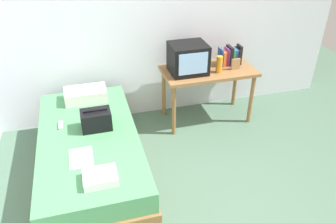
{
  "coord_description": "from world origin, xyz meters",
  "views": [
    {
      "loc": [
        -0.83,
        -1.99,
        2.48
      ],
      "look_at": [
        -0.01,
        0.98,
        0.57
      ],
      "focal_mm": 35.84,
      "sensor_mm": 36.0,
      "label": 1
    }
  ],
  "objects_px": {
    "water_bottle": "(219,64)",
    "folded_towel": "(100,177)",
    "magazine": "(81,158)",
    "remote_dark": "(108,171)",
    "bed": "(91,156)",
    "pillow": "(86,95)",
    "book_row": "(230,56)",
    "tv": "(188,58)",
    "picture_frame": "(236,64)",
    "remote_silver": "(61,125)",
    "handbag": "(96,120)",
    "desk": "(208,76)"
  },
  "relations": [
    {
      "from": "tv",
      "to": "pillow",
      "type": "bearing_deg",
      "value": -179.19
    },
    {
      "from": "picture_frame",
      "to": "pillow",
      "type": "relative_size",
      "value": 0.3
    },
    {
      "from": "magazine",
      "to": "picture_frame",
      "type": "bearing_deg",
      "value": 27.03
    },
    {
      "from": "remote_dark",
      "to": "water_bottle",
      "type": "bearing_deg",
      "value": 38.88
    },
    {
      "from": "water_bottle",
      "to": "remote_dark",
      "type": "relative_size",
      "value": 1.35
    },
    {
      "from": "water_bottle",
      "to": "folded_towel",
      "type": "distance_m",
      "value": 2.09
    },
    {
      "from": "handbag",
      "to": "magazine",
      "type": "relative_size",
      "value": 1.03
    },
    {
      "from": "remote_silver",
      "to": "desk",
      "type": "bearing_deg",
      "value": 15.67
    },
    {
      "from": "remote_silver",
      "to": "remote_dark",
      "type": "bearing_deg",
      "value": -64.89
    },
    {
      "from": "desk",
      "to": "magazine",
      "type": "relative_size",
      "value": 4.0
    },
    {
      "from": "magazine",
      "to": "folded_towel",
      "type": "relative_size",
      "value": 1.04
    },
    {
      "from": "pillow",
      "to": "tv",
      "type": "bearing_deg",
      "value": 0.81
    },
    {
      "from": "water_bottle",
      "to": "handbag",
      "type": "relative_size",
      "value": 0.7
    },
    {
      "from": "tv",
      "to": "handbag",
      "type": "height_order",
      "value": "tv"
    },
    {
      "from": "tv",
      "to": "folded_towel",
      "type": "xyz_separation_m",
      "value": [
        -1.23,
        -1.43,
        -0.34
      ]
    },
    {
      "from": "picture_frame",
      "to": "pillow",
      "type": "xyz_separation_m",
      "value": [
        -1.85,
        0.07,
        -0.19
      ]
    },
    {
      "from": "picture_frame",
      "to": "remote_dark",
      "type": "relative_size",
      "value": 0.9
    },
    {
      "from": "bed",
      "to": "folded_towel",
      "type": "bearing_deg",
      "value": -85.34
    },
    {
      "from": "water_bottle",
      "to": "magazine",
      "type": "height_order",
      "value": "water_bottle"
    },
    {
      "from": "magazine",
      "to": "tv",
      "type": "bearing_deg",
      "value": 38.45
    },
    {
      "from": "pillow",
      "to": "desk",
      "type": "bearing_deg",
      "value": 0.76
    },
    {
      "from": "bed",
      "to": "tv",
      "type": "distance_m",
      "value": 1.62
    },
    {
      "from": "desk",
      "to": "folded_towel",
      "type": "relative_size",
      "value": 4.14
    },
    {
      "from": "bed",
      "to": "folded_towel",
      "type": "distance_m",
      "value": 0.76
    },
    {
      "from": "book_row",
      "to": "bed",
      "type": "bearing_deg",
      "value": -156.23
    },
    {
      "from": "water_bottle",
      "to": "folded_towel",
      "type": "bearing_deg",
      "value": -140.3
    },
    {
      "from": "picture_frame",
      "to": "pillow",
      "type": "distance_m",
      "value": 1.86
    },
    {
      "from": "picture_frame",
      "to": "folded_towel",
      "type": "xyz_separation_m",
      "value": [
        -1.83,
        -1.35,
        -0.23
      ]
    },
    {
      "from": "magazine",
      "to": "remote_dark",
      "type": "height_order",
      "value": "remote_dark"
    },
    {
      "from": "water_bottle",
      "to": "picture_frame",
      "type": "relative_size",
      "value": 1.49
    },
    {
      "from": "water_bottle",
      "to": "pillow",
      "type": "distance_m",
      "value": 1.64
    },
    {
      "from": "book_row",
      "to": "water_bottle",
      "type": "bearing_deg",
      "value": -139.37
    },
    {
      "from": "bed",
      "to": "magazine",
      "type": "relative_size",
      "value": 6.9
    },
    {
      "from": "book_row",
      "to": "picture_frame",
      "type": "relative_size",
      "value": 1.99
    },
    {
      "from": "picture_frame",
      "to": "magazine",
      "type": "xyz_separation_m",
      "value": [
        -1.97,
        -1.01,
        -0.26
      ]
    },
    {
      "from": "book_row",
      "to": "magazine",
      "type": "distance_m",
      "value": 2.31
    },
    {
      "from": "book_row",
      "to": "remote_silver",
      "type": "xyz_separation_m",
      "value": [
        -2.14,
        -0.59,
        -0.29
      ]
    },
    {
      "from": "book_row",
      "to": "remote_dark",
      "type": "bearing_deg",
      "value": -140.89
    },
    {
      "from": "desk",
      "to": "book_row",
      "type": "distance_m",
      "value": 0.38
    },
    {
      "from": "desk",
      "to": "bed",
      "type": "bearing_deg",
      "value": -154.54
    },
    {
      "from": "book_row",
      "to": "magazine",
      "type": "bearing_deg",
      "value": -149.13
    },
    {
      "from": "bed",
      "to": "folded_towel",
      "type": "xyz_separation_m",
      "value": [
        0.06,
        -0.69,
        0.31
      ]
    },
    {
      "from": "picture_frame",
      "to": "handbag",
      "type": "bearing_deg",
      "value": -162.58
    },
    {
      "from": "bed",
      "to": "pillow",
      "type": "relative_size",
      "value": 4.21
    },
    {
      "from": "water_bottle",
      "to": "remote_dark",
      "type": "xyz_separation_m",
      "value": [
        -1.52,
        -1.23,
        -0.29
      ]
    },
    {
      "from": "remote_silver",
      "to": "folded_towel",
      "type": "xyz_separation_m",
      "value": [
        0.32,
        -0.93,
        0.03
      ]
    },
    {
      "from": "water_bottle",
      "to": "folded_towel",
      "type": "relative_size",
      "value": 0.75
    },
    {
      "from": "pillow",
      "to": "remote_silver",
      "type": "relative_size",
      "value": 3.3
    },
    {
      "from": "tv",
      "to": "remote_silver",
      "type": "xyz_separation_m",
      "value": [
        -1.55,
        -0.51,
        -0.36
      ]
    },
    {
      "from": "bed",
      "to": "handbag",
      "type": "xyz_separation_m",
      "value": [
        0.1,
        0.1,
        0.37
      ]
    }
  ]
}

